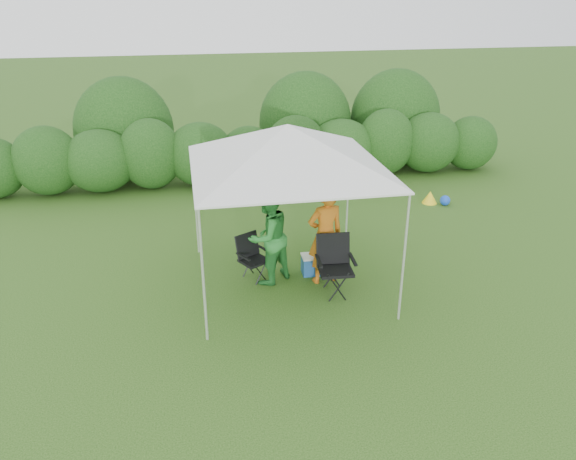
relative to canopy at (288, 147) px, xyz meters
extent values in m
plane|color=#39611E|center=(0.00, -0.50, -2.46)|extent=(70.00, 70.00, 0.00)
ellipsoid|color=#224E18|center=(-4.97, 5.50, -1.60)|extent=(1.65, 1.40, 1.73)
cylinder|color=#382616|center=(-4.97, 5.50, -2.31)|extent=(0.12, 0.12, 0.30)
ellipsoid|color=#224E18|center=(-3.73, 5.50, -1.67)|extent=(1.80, 1.53, 1.57)
cylinder|color=#382616|center=(-3.73, 5.50, -2.31)|extent=(0.12, 0.12, 0.30)
ellipsoid|color=#224E18|center=(-2.49, 5.50, -1.56)|extent=(1.58, 1.34, 1.80)
cylinder|color=#382616|center=(-2.49, 5.50, -2.31)|extent=(0.12, 0.12, 0.30)
ellipsoid|color=#224E18|center=(-1.24, 5.50, -1.64)|extent=(1.72, 1.47, 1.65)
cylinder|color=#382616|center=(-1.24, 5.50, -2.31)|extent=(0.12, 0.12, 0.30)
ellipsoid|color=#224E18|center=(0.00, 5.50, -1.71)|extent=(1.50, 1.28, 1.50)
cylinder|color=#382616|center=(0.00, 5.50, -2.31)|extent=(0.12, 0.12, 0.30)
ellipsoid|color=#224E18|center=(1.24, 5.50, -1.60)|extent=(1.65, 1.40, 1.73)
cylinder|color=#382616|center=(1.24, 5.50, -2.31)|extent=(0.12, 0.12, 0.30)
ellipsoid|color=#224E18|center=(2.49, 5.50, -1.67)|extent=(1.80, 1.53, 1.57)
cylinder|color=#382616|center=(2.49, 5.50, -2.31)|extent=(0.12, 0.12, 0.30)
ellipsoid|color=#224E18|center=(3.73, 5.50, -1.56)|extent=(1.57, 1.34, 1.80)
cylinder|color=#382616|center=(3.73, 5.50, -2.31)|extent=(0.12, 0.12, 0.30)
ellipsoid|color=#224E18|center=(4.97, 5.50, -1.64)|extent=(1.72, 1.47, 1.65)
cylinder|color=#382616|center=(4.97, 5.50, -2.31)|extent=(0.12, 0.12, 0.30)
ellipsoid|color=#224E18|center=(6.22, 5.50, -1.71)|extent=(1.50, 1.28, 1.50)
cylinder|color=#382616|center=(6.22, 5.50, -2.31)|extent=(0.12, 0.12, 0.30)
cylinder|color=silver|center=(-1.50, -1.50, -1.41)|extent=(0.04, 0.04, 2.10)
cylinder|color=silver|center=(1.50, -1.50, -1.41)|extent=(0.04, 0.04, 2.10)
cylinder|color=silver|center=(-1.50, 1.50, -1.41)|extent=(0.04, 0.04, 2.10)
cylinder|color=silver|center=(1.50, 1.50, -1.41)|extent=(0.04, 0.04, 2.10)
cube|color=white|center=(0.00, 0.00, -0.35)|extent=(3.10, 3.10, 0.03)
pyramid|color=white|center=(0.00, 0.00, 0.02)|extent=(3.10, 3.10, 0.70)
cube|color=black|center=(0.71, -0.55, -2.01)|extent=(0.58, 0.54, 0.05)
cube|color=black|center=(0.73, -0.32, -1.72)|extent=(0.56, 0.18, 0.53)
cube|color=black|center=(0.42, -0.54, -1.82)|extent=(0.08, 0.47, 0.03)
cube|color=black|center=(1.00, -0.57, -1.82)|extent=(0.08, 0.47, 0.03)
cylinder|color=black|center=(0.46, -0.77, -2.24)|extent=(0.03, 0.03, 0.45)
cylinder|color=black|center=(0.93, -0.80, -2.24)|extent=(0.03, 0.03, 0.45)
cylinder|color=black|center=(0.49, -0.31, -2.24)|extent=(0.03, 0.03, 0.45)
cylinder|color=black|center=(0.96, -0.33, -2.24)|extent=(0.03, 0.03, 0.45)
cube|color=black|center=(-0.56, 0.22, -2.10)|extent=(0.59, 0.58, 0.04)
cube|color=black|center=(-0.66, 0.38, -1.86)|extent=(0.45, 0.33, 0.43)
cube|color=black|center=(-0.77, 0.10, -1.94)|extent=(0.22, 0.35, 0.03)
cube|color=black|center=(-0.36, 0.33, -1.94)|extent=(0.22, 0.35, 0.03)
cylinder|color=black|center=(-0.64, -0.04, -2.28)|extent=(0.02, 0.02, 0.36)
cylinder|color=black|center=(-0.30, 0.15, -2.28)|extent=(0.02, 0.02, 0.36)
cylinder|color=black|center=(-0.82, 0.29, -2.28)|extent=(0.02, 0.02, 0.36)
cylinder|color=black|center=(-0.49, 0.48, -2.28)|extent=(0.02, 0.02, 0.36)
imported|color=#C56316|center=(0.64, -0.08, -1.57)|extent=(0.72, 0.54, 1.78)
imported|color=#2B8333|center=(-0.32, 0.11, -1.60)|extent=(1.06, 1.01, 1.73)
cube|color=#21559A|center=(0.52, 0.23, -2.30)|extent=(0.42, 0.30, 0.33)
cube|color=silver|center=(0.52, 0.23, -2.11)|extent=(0.44, 0.32, 0.03)
cylinder|color=#592D0C|center=(0.58, 0.19, -1.97)|extent=(0.07, 0.07, 0.26)
cone|color=yellow|center=(4.06, 3.17, -2.31)|extent=(0.36, 0.36, 0.30)
sphere|color=blue|center=(4.36, 2.97, -2.34)|extent=(0.24, 0.24, 0.24)
camera|label=1|loc=(-1.61, -8.58, 2.43)|focal=35.00mm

